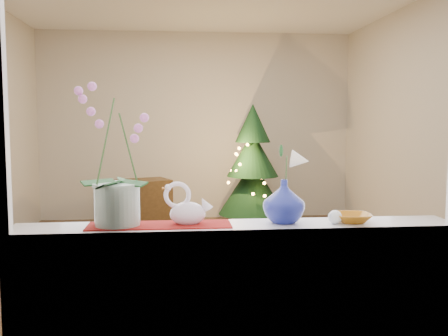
% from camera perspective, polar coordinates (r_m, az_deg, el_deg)
% --- Properties ---
extents(ground, '(5.00, 5.00, 0.00)m').
position_cam_1_polar(ground, '(5.01, -1.90, -11.17)').
color(ground, '#352315').
rests_on(ground, ground).
extents(wall_back, '(4.50, 0.10, 2.70)m').
position_cam_1_polar(wall_back, '(7.30, -3.15, 4.79)').
color(wall_back, beige).
rests_on(wall_back, ground).
extents(wall_front, '(4.50, 0.10, 2.70)m').
position_cam_1_polar(wall_front, '(2.31, 1.84, 3.38)').
color(wall_front, beige).
rests_on(wall_front, ground).
extents(wall_right, '(0.10, 5.00, 2.70)m').
position_cam_1_polar(wall_right, '(5.43, 22.57, 4.15)').
color(wall_right, beige).
rests_on(wall_right, ground).
extents(window_apron, '(2.20, 0.08, 0.88)m').
position_cam_1_polar(window_apron, '(2.55, 1.66, -17.46)').
color(window_apron, white).
rests_on(window_apron, ground).
extents(windowsill, '(2.20, 0.26, 0.04)m').
position_cam_1_polar(windowsill, '(2.50, 1.43, -6.88)').
color(windowsill, white).
rests_on(windowsill, window_apron).
extents(window_frame, '(2.22, 0.06, 1.60)m').
position_cam_1_polar(window_frame, '(2.36, 1.78, 11.94)').
color(window_frame, white).
rests_on(window_frame, windowsill).
extents(runner, '(0.70, 0.20, 0.01)m').
position_cam_1_polar(runner, '(2.48, -7.38, -6.49)').
color(runner, maroon).
rests_on(runner, windowsill).
extents(orchid_pot, '(0.28, 0.28, 0.70)m').
position_cam_1_polar(orchid_pot, '(2.46, -12.21, 1.47)').
color(orchid_pot, white).
rests_on(orchid_pot, windowsill).
extents(swan, '(0.25, 0.13, 0.20)m').
position_cam_1_polar(swan, '(2.47, -4.18, -4.18)').
color(swan, white).
rests_on(swan, windowsill).
extents(blue_vase, '(0.28, 0.28, 0.25)m').
position_cam_1_polar(blue_vase, '(2.53, 6.87, -3.42)').
color(blue_vase, navy).
rests_on(blue_vase, windowsill).
extents(lily, '(0.14, 0.08, 0.19)m').
position_cam_1_polar(lily, '(2.50, 6.92, 1.58)').
color(lily, white).
rests_on(lily, blue_vase).
extents(paperweight, '(0.09, 0.09, 0.07)m').
position_cam_1_polar(paperweight, '(2.55, 12.58, -5.49)').
color(paperweight, white).
rests_on(paperweight, windowsill).
extents(amber_dish, '(0.18, 0.18, 0.04)m').
position_cam_1_polar(amber_dish, '(2.61, 14.41, -5.60)').
color(amber_dish, '#AA6815').
rests_on(amber_dish, windowsill).
extents(xmas_tree, '(1.03, 1.03, 1.65)m').
position_cam_1_polar(xmas_tree, '(6.63, 3.28, 0.19)').
color(xmas_tree, black).
rests_on(xmas_tree, ground).
extents(side_table, '(1.01, 0.76, 0.68)m').
position_cam_1_polar(side_table, '(6.49, -10.29, -4.36)').
color(side_table, black).
rests_on(side_table, ground).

